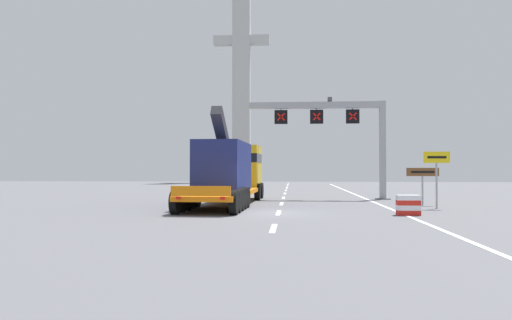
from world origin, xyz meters
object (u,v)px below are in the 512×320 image
Objects in this scene: crash_barrier_striped at (408,205)px; bridge_pylon_distant at (242,65)px; heavy_haul_truck_orange at (231,170)px; exit_sign_yellow at (437,166)px; overhead_lane_gantry at (337,122)px; tourist_info_sign_brown at (423,176)px.

crash_barrier_striped is 0.03× the size of bridge_pylon_distant.
heavy_haul_truck_orange reaches higher than crash_barrier_striped.
heavy_haul_truck_orange is 4.77× the size of exit_sign_yellow.
overhead_lane_gantry reaches higher than exit_sign_yellow.
tourist_info_sign_brown is at bearing -72.57° from bridge_pylon_distant.
overhead_lane_gantry is 8.82m from heavy_haul_truck_orange.
exit_sign_yellow is at bearing -16.13° from heavy_haul_truck_orange.
overhead_lane_gantry reaches higher than crash_barrier_striped.
bridge_pylon_distant is at bearing 103.56° from crash_barrier_striped.
tourist_info_sign_brown is at bearing 69.89° from crash_barrier_striped.
overhead_lane_gantry is 3.23× the size of exit_sign_yellow.
heavy_haul_truck_orange is 6.65× the size of tourist_info_sign_brown.
heavy_haul_truck_orange is (-6.78, -4.57, -3.29)m from overhead_lane_gantry.
exit_sign_yellow is at bearing -60.64° from overhead_lane_gantry.
overhead_lane_gantry is 0.26× the size of bridge_pylon_distant.
tourist_info_sign_brown is at bearing -52.93° from overhead_lane_gantry.
heavy_haul_truck_orange is at bearing -84.69° from bridge_pylon_distant.
overhead_lane_gantry is 7.92m from tourist_info_sign_brown.
bridge_pylon_distant is at bearing 106.88° from exit_sign_yellow.
overhead_lane_gantry is at bearing 127.07° from tourist_info_sign_brown.
overhead_lane_gantry is at bearing 33.98° from heavy_haul_truck_orange.
bridge_pylon_distant reaches higher than crash_barrier_striped.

